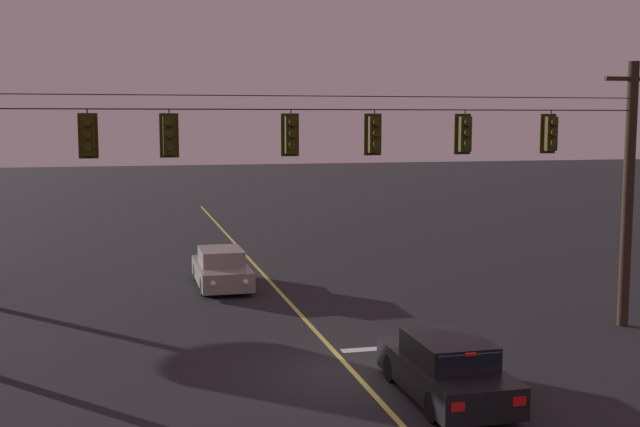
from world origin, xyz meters
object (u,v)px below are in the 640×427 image
object	(u,v)px
traffic_light_rightmost	(465,134)
traffic_light_centre	(291,135)
car_waiting_near_lane	(446,369)
traffic_light_leftmost	(88,136)
traffic_light_right_inner	(374,134)
traffic_light_left_inner	(169,135)
traffic_light_far_right	(551,134)
car_oncoming_lead	(222,269)

from	to	relation	value
traffic_light_rightmost	traffic_light_centre	bearing A→B (deg)	180.00
traffic_light_rightmost	car_waiting_near_lane	xyz separation A→B (m)	(-2.36, -4.59, -5.06)
traffic_light_leftmost	traffic_light_rightmost	size ratio (longest dim) A/B	1.00
traffic_light_right_inner	car_waiting_near_lane	distance (m)	6.84
traffic_light_leftmost	traffic_light_centre	size ratio (longest dim) A/B	1.00
traffic_light_left_inner	traffic_light_centre	size ratio (longest dim) A/B	1.00
traffic_light_right_inner	traffic_light_left_inner	bearing A→B (deg)	180.00
traffic_light_right_inner	traffic_light_leftmost	bearing A→B (deg)	180.00
traffic_light_left_inner	traffic_light_centre	bearing A→B (deg)	0.00
traffic_light_left_inner	traffic_light_right_inner	xyz separation A→B (m)	(5.39, 0.00, 0.00)
traffic_light_leftmost	traffic_light_far_right	bearing A→B (deg)	0.00
traffic_light_rightmost	car_waiting_near_lane	distance (m)	7.23
car_oncoming_lead	traffic_light_left_inner	bearing A→B (deg)	-104.92
car_oncoming_lead	traffic_light_rightmost	bearing A→B (deg)	-55.97
traffic_light_far_right	car_waiting_near_lane	bearing A→B (deg)	-137.28
traffic_light_right_inner	traffic_light_far_right	distance (m)	5.21
traffic_light_centre	car_oncoming_lead	world-z (taller)	traffic_light_centre
traffic_light_leftmost	traffic_light_left_inner	bearing A→B (deg)	0.00
traffic_light_far_right	car_waiting_near_lane	world-z (taller)	traffic_light_far_right
traffic_light_leftmost	traffic_light_rightmost	distance (m)	9.96
traffic_light_far_right	traffic_light_centre	bearing A→B (deg)	180.00
traffic_light_left_inner	car_oncoming_lead	bearing A→B (deg)	75.08
traffic_light_left_inner	traffic_light_rightmost	world-z (taller)	same
traffic_light_centre	traffic_light_rightmost	bearing A→B (deg)	0.00
traffic_light_rightmost	traffic_light_leftmost	bearing A→B (deg)	180.00
traffic_light_rightmost	traffic_light_far_right	distance (m)	2.61
traffic_light_leftmost	car_waiting_near_lane	size ratio (longest dim) A/B	0.28
car_waiting_near_lane	traffic_light_right_inner	bearing A→B (deg)	92.91
traffic_light_left_inner	car_oncoming_lead	xyz separation A→B (m)	(2.26, 8.48, -5.06)
traffic_light_leftmost	car_waiting_near_lane	distance (m)	10.22
car_oncoming_lead	traffic_light_right_inner	bearing A→B (deg)	-69.75
traffic_light_leftmost	car_oncoming_lead	world-z (taller)	traffic_light_leftmost
traffic_light_leftmost	traffic_light_rightmost	world-z (taller)	same
traffic_light_centre	traffic_light_right_inner	xyz separation A→B (m)	(2.27, 0.00, 0.00)
traffic_light_rightmost	traffic_light_far_right	xyz separation A→B (m)	(2.61, 0.00, 0.00)
traffic_light_leftmost	traffic_light_rightmost	bearing A→B (deg)	0.00
traffic_light_centre	traffic_light_rightmost	xyz separation A→B (m)	(4.87, 0.00, 0.00)
traffic_light_far_right	car_waiting_near_lane	size ratio (longest dim) A/B	0.28
traffic_light_centre	traffic_light_far_right	distance (m)	7.48
traffic_light_left_inner	traffic_light_far_right	xyz separation A→B (m)	(10.60, 0.00, 0.00)
traffic_light_rightmost	car_oncoming_lead	size ratio (longest dim) A/B	0.28
traffic_light_left_inner	car_waiting_near_lane	xyz separation A→B (m)	(5.62, -4.59, -5.06)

